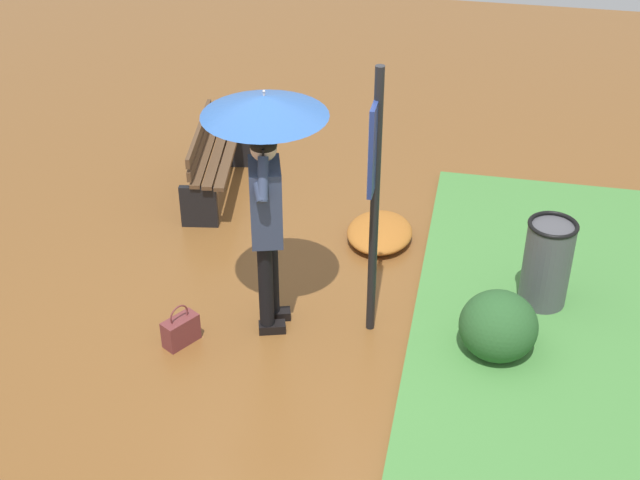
# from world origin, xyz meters

# --- Properties ---
(ground_plane) EXTENTS (18.00, 18.00, 0.00)m
(ground_plane) POSITION_xyz_m (0.00, 0.00, 0.00)
(ground_plane) COLOR brown
(person_with_umbrella) EXTENTS (0.96, 0.96, 2.04)m
(person_with_umbrella) POSITION_xyz_m (0.07, 0.24, 1.55)
(person_with_umbrella) COLOR black
(person_with_umbrella) RESTS_ON ground_plane
(info_sign_post) EXTENTS (0.44, 0.07, 2.30)m
(info_sign_post) POSITION_xyz_m (0.11, -0.59, 1.44)
(info_sign_post) COLOR black
(info_sign_post) RESTS_ON ground_plane
(handbag) EXTENTS (0.33, 0.28, 0.37)m
(handbag) POSITION_xyz_m (-0.39, 0.87, 0.13)
(handbag) COLOR brown
(handbag) RESTS_ON ground_plane
(park_bench) EXTENTS (1.40, 0.58, 0.75)m
(park_bench) POSITION_xyz_m (1.99, 1.32, 0.40)
(park_bench) COLOR black
(park_bench) RESTS_ON ground_plane
(trash_bin) EXTENTS (0.42, 0.42, 0.83)m
(trash_bin) POSITION_xyz_m (0.71, -1.99, 0.42)
(trash_bin) COLOR #4C4C51
(trash_bin) RESTS_ON ground_plane
(shrub_cluster) EXTENTS (0.68, 0.62, 0.56)m
(shrub_cluster) POSITION_xyz_m (0.02, -1.65, 0.26)
(shrub_cluster) COLOR #285628
(shrub_cluster) RESTS_ON ground_plane
(leaf_pile_by_bench) EXTENTS (0.78, 0.62, 0.17)m
(leaf_pile_by_bench) POSITION_xyz_m (1.46, -0.48, 0.09)
(leaf_pile_by_bench) COLOR #A86023
(leaf_pile_by_bench) RESTS_ON ground_plane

